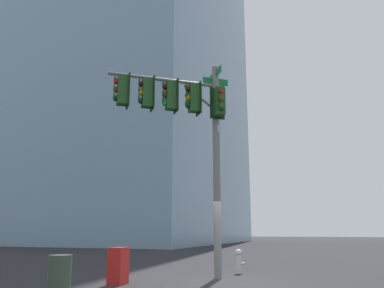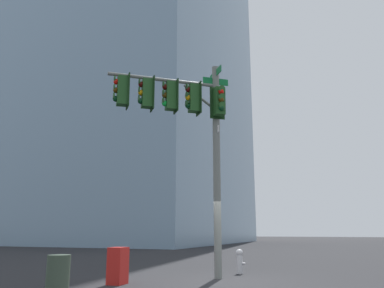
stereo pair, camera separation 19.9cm
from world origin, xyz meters
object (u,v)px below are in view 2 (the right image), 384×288
Objects in this scene: fire_hydrant at (240,260)px; litter_bin at (58,275)px; newspaper_box at (118,266)px; signal_pole_assembly at (187,119)px.

litter_bin reaches higher than fire_hydrant.
litter_bin is 0.90× the size of newspaper_box.
signal_pole_assembly is 6.50m from litter_bin.
signal_pole_assembly is 7.04× the size of newspaper_box.
newspaper_box is (-1.49, -1.68, -4.78)m from signal_pole_assembly.
litter_bin is at bearing -99.03° from newspaper_box.
litter_bin is at bearing -113.40° from fire_hydrant.
fire_hydrant is 0.83× the size of newspaper_box.
newspaper_box is at bearing -121.78° from fire_hydrant.
signal_pole_assembly reaches higher than litter_bin.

